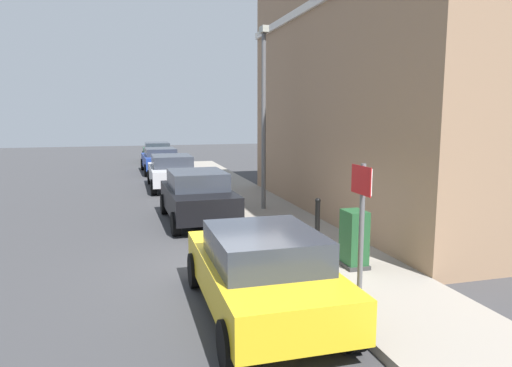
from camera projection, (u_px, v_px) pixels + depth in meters
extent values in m
plane|color=#38383A|center=(241.00, 268.00, 9.77)|extent=(80.00, 80.00, 0.00)
cube|color=gray|center=(257.00, 206.00, 16.02)|extent=(2.33, 30.00, 0.15)
cube|color=#937256|center=(414.00, 71.00, 14.69)|extent=(6.85, 12.02, 9.09)
cube|color=silver|center=(313.00, 4.00, 13.50)|extent=(0.12, 12.02, 0.24)
cube|color=gold|center=(261.00, 277.00, 7.43)|extent=(1.80, 4.04, 0.60)
cube|color=#2D333D|center=(264.00, 247.00, 7.19)|extent=(1.58, 1.98, 0.51)
cylinder|color=black|center=(195.00, 270.00, 8.64)|extent=(0.22, 0.64, 0.64)
cylinder|color=black|center=(282.00, 262.00, 9.10)|extent=(0.22, 0.64, 0.64)
cylinder|color=black|center=(229.00, 345.00, 5.85)|extent=(0.22, 0.64, 0.64)
cylinder|color=black|center=(351.00, 328.00, 6.30)|extent=(0.22, 0.64, 0.64)
cube|color=black|center=(198.00, 200.00, 13.84)|extent=(1.87, 3.99, 0.69)
cube|color=#2D333D|center=(197.00, 180.00, 13.79)|extent=(1.62, 2.07, 0.53)
cylinder|color=black|center=(164.00, 204.00, 15.00)|extent=(0.23, 0.64, 0.64)
cylinder|color=black|center=(216.00, 201.00, 15.49)|extent=(0.23, 0.64, 0.64)
cylinder|color=black|center=(176.00, 224.00, 12.30)|extent=(0.23, 0.64, 0.64)
cylinder|color=black|center=(238.00, 220.00, 12.79)|extent=(0.23, 0.64, 0.64)
cube|color=#B7B7BC|center=(172.00, 174.00, 20.15)|extent=(1.87, 4.19, 0.63)
cube|color=#2D333D|center=(172.00, 161.00, 20.03)|extent=(1.64, 2.16, 0.51)
cylinder|color=black|center=(150.00, 177.00, 21.43)|extent=(0.22, 0.64, 0.64)
cylinder|color=black|center=(188.00, 176.00, 21.89)|extent=(0.22, 0.64, 0.64)
cylinder|color=black|center=(154.00, 187.00, 18.50)|extent=(0.22, 0.64, 0.64)
cylinder|color=black|center=(197.00, 185.00, 18.95)|extent=(0.22, 0.64, 0.64)
cube|color=navy|center=(160.00, 161.00, 25.62)|extent=(1.90, 4.14, 0.64)
cube|color=#2D333D|center=(160.00, 152.00, 25.40)|extent=(1.64, 2.10, 0.42)
cylinder|color=black|center=(143.00, 164.00, 26.84)|extent=(0.24, 0.65, 0.64)
cylinder|color=black|center=(173.00, 164.00, 27.33)|extent=(0.24, 0.65, 0.64)
cylinder|color=black|center=(147.00, 170.00, 24.00)|extent=(0.24, 0.65, 0.64)
cylinder|color=black|center=(180.00, 169.00, 24.49)|extent=(0.24, 0.65, 0.64)
cube|color=#195933|center=(157.00, 153.00, 31.32)|extent=(1.80, 4.22, 0.56)
cube|color=#2D333D|center=(157.00, 146.00, 31.07)|extent=(1.57, 2.05, 0.46)
cylinder|color=black|center=(144.00, 156.00, 32.64)|extent=(0.23, 0.64, 0.64)
cylinder|color=black|center=(168.00, 155.00, 33.06)|extent=(0.23, 0.64, 0.64)
cylinder|color=black|center=(145.00, 160.00, 29.67)|extent=(0.23, 0.64, 0.64)
cylinder|color=black|center=(172.00, 159.00, 30.10)|extent=(0.23, 0.64, 0.64)
cube|color=#1E4C28|center=(354.00, 239.00, 9.29)|extent=(0.40, 0.55, 1.15)
cube|color=#333333|center=(353.00, 265.00, 9.37)|extent=(0.46, 0.61, 0.08)
cylinder|color=black|center=(317.00, 221.00, 11.32)|extent=(0.12, 0.12, 0.95)
sphere|color=black|center=(318.00, 201.00, 11.24)|extent=(0.14, 0.14, 0.14)
cylinder|color=#59595B|center=(361.00, 238.00, 7.19)|extent=(0.08, 0.08, 2.30)
cube|color=white|center=(362.00, 180.00, 7.05)|extent=(0.03, 0.56, 0.40)
cube|color=red|center=(361.00, 180.00, 7.04)|extent=(0.01, 0.60, 0.44)
cylinder|color=#59595B|center=(264.00, 123.00, 14.76)|extent=(0.14, 0.14, 5.50)
cube|color=#A5A599|center=(264.00, 29.00, 14.33)|extent=(0.20, 0.44, 0.20)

